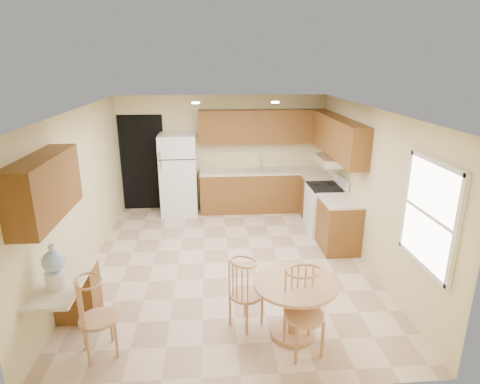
{
  "coord_description": "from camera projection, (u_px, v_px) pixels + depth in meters",
  "views": [
    {
      "loc": [
        -0.26,
        -5.95,
        3.16
      ],
      "look_at": [
        0.21,
        0.3,
        1.13
      ],
      "focal_mm": 30.0,
      "sensor_mm": 36.0,
      "label": 1
    }
  ],
  "objects": [
    {
      "name": "floor",
      "position": [
        229.0,
        262.0,
        6.64
      ],
      "size": [
        5.5,
        5.5,
        0.0
      ],
      "primitive_type": "plane",
      "color": "beige",
      "rests_on": "ground"
    },
    {
      "name": "ceiling",
      "position": [
        227.0,
        110.0,
        5.86
      ],
      "size": [
        4.5,
        5.5,
        0.02
      ],
      "primitive_type": "cube",
      "color": "white",
      "rests_on": "wall_back"
    },
    {
      "name": "wall_back",
      "position": [
        222.0,
        153.0,
        8.86
      ],
      "size": [
        4.5,
        0.02,
        2.5
      ],
      "primitive_type": "cube",
      "color": "beige",
      "rests_on": "floor"
    },
    {
      "name": "wall_front",
      "position": [
        242.0,
        283.0,
        3.64
      ],
      "size": [
        4.5,
        0.02,
        2.5
      ],
      "primitive_type": "cube",
      "color": "beige",
      "rests_on": "floor"
    },
    {
      "name": "wall_left",
      "position": [
        80.0,
        194.0,
        6.09
      ],
      "size": [
        0.02,
        5.5,
        2.5
      ],
      "primitive_type": "cube",
      "color": "beige",
      "rests_on": "floor"
    },
    {
      "name": "wall_right",
      "position": [
        368.0,
        187.0,
        6.41
      ],
      "size": [
        0.02,
        5.5,
        2.5
      ],
      "primitive_type": "cube",
      "color": "beige",
      "rests_on": "floor"
    },
    {
      "name": "doorway",
      "position": [
        143.0,
        163.0,
        8.78
      ],
      "size": [
        0.9,
        0.02,
        2.1
      ],
      "primitive_type": "cube",
      "color": "black",
      "rests_on": "floor"
    },
    {
      "name": "base_cab_back",
      "position": [
        263.0,
        191.0,
        8.89
      ],
      "size": [
        2.75,
        0.6,
        0.87
      ],
      "primitive_type": "cube",
      "color": "brown",
      "rests_on": "floor"
    },
    {
      "name": "counter_back",
      "position": [
        263.0,
        171.0,
        8.75
      ],
      "size": [
        2.75,
        0.63,
        0.04
      ],
      "primitive_type": "cube",
      "color": "beige",
      "rests_on": "base_cab_back"
    },
    {
      "name": "base_cab_right_a",
      "position": [
        317.0,
        199.0,
        8.4
      ],
      "size": [
        0.6,
        0.59,
        0.87
      ],
      "primitive_type": "cube",
      "color": "brown",
      "rests_on": "floor"
    },
    {
      "name": "counter_right_a",
      "position": [
        318.0,
        178.0,
        8.26
      ],
      "size": [
        0.63,
        0.59,
        0.04
      ],
      "primitive_type": "cube",
      "color": "beige",
      "rests_on": "base_cab_right_a"
    },
    {
      "name": "base_cab_right_b",
      "position": [
        339.0,
        225.0,
        7.02
      ],
      "size": [
        0.6,
        0.8,
        0.87
      ],
      "primitive_type": "cube",
      "color": "brown",
      "rests_on": "floor"
    },
    {
      "name": "counter_right_b",
      "position": [
        341.0,
        201.0,
        6.88
      ],
      "size": [
        0.63,
        0.8,
        0.04
      ],
      "primitive_type": "cube",
      "color": "beige",
      "rests_on": "base_cab_right_b"
    },
    {
      "name": "upper_cab_back",
      "position": [
        263.0,
        126.0,
        8.58
      ],
      "size": [
        2.75,
        0.33,
        0.7
      ],
      "primitive_type": "cube",
      "color": "brown",
      "rests_on": "wall_back"
    },
    {
      "name": "upper_cab_right",
      "position": [
        338.0,
        137.0,
        7.36
      ],
      "size": [
        0.33,
        2.42,
        0.7
      ],
      "primitive_type": "cube",
      "color": "brown",
      "rests_on": "wall_right"
    },
    {
      "name": "upper_cab_left",
      "position": [
        45.0,
        188.0,
        4.4
      ],
      "size": [
        0.33,
        1.4,
        0.7
      ],
      "primitive_type": "cube",
      "color": "brown",
      "rests_on": "wall_left"
    },
    {
      "name": "sink",
      "position": [
        262.0,
        170.0,
        8.74
      ],
      "size": [
        0.78,
        0.44,
        0.01
      ],
      "primitive_type": "cube",
      "color": "silver",
      "rests_on": "counter_back"
    },
    {
      "name": "range_hood",
      "position": [
        332.0,
        160.0,
        7.46
      ],
      "size": [
        0.5,
        0.76,
        0.14
      ],
      "primitive_type": "cube",
      "color": "silver",
      "rests_on": "upper_cab_right"
    },
    {
      "name": "desk_pedestal",
      "position": [
        78.0,
        292.0,
        5.13
      ],
      "size": [
        0.48,
        0.42,
        0.72
      ],
      "primitive_type": "cube",
      "color": "brown",
      "rests_on": "floor"
    },
    {
      "name": "desk_top",
      "position": [
        63.0,
        280.0,
        4.65
      ],
      "size": [
        0.5,
        1.2,
        0.04
      ],
      "primitive_type": "cube",
      "color": "beige",
      "rests_on": "desk_pedestal"
    },
    {
      "name": "window",
      "position": [
        430.0,
        215.0,
        4.58
      ],
      "size": [
        0.06,
        1.12,
        1.3
      ],
      "color": "white",
      "rests_on": "wall_right"
    },
    {
      "name": "can_light_a",
      "position": [
        196.0,
        103.0,
        6.97
      ],
      "size": [
        0.14,
        0.14,
        0.02
      ],
      "primitive_type": "cylinder",
      "color": "white",
      "rests_on": "ceiling"
    },
    {
      "name": "can_light_b",
      "position": [
        275.0,
        102.0,
        7.07
      ],
      "size": [
        0.14,
        0.14,
        0.02
      ],
      "primitive_type": "cylinder",
      "color": "white",
      "rests_on": "ceiling"
    },
    {
      "name": "refrigerator",
      "position": [
        179.0,
        174.0,
        8.58
      ],
      "size": [
        0.77,
        0.74,
        1.74
      ],
      "color": "white",
      "rests_on": "floor"
    },
    {
      "name": "stove",
      "position": [
        325.0,
        208.0,
        7.75
      ],
      "size": [
        0.65,
        0.76,
        1.09
      ],
      "color": "white",
      "rests_on": "floor"
    },
    {
      "name": "dining_table",
      "position": [
        294.0,
        301.0,
        4.73
      ],
      "size": [
        0.99,
        0.99,
        0.73
      ],
      "rotation": [
        0.0,
        0.0,
        0.04
      ],
      "color": "tan",
      "rests_on": "floor"
    },
    {
      "name": "chair_table_a",
      "position": [
        247.0,
        290.0,
        4.83
      ],
      "size": [
        0.4,
        0.49,
        0.9
      ],
      "rotation": [
        0.0,
        0.0,
        -0.82
      ],
      "color": "tan",
      "rests_on": "floor"
    },
    {
      "name": "chair_table_b",
      "position": [
        307.0,
        310.0,
        4.32
      ],
      "size": [
        0.44,
        0.47,
        1.0
      ],
      "rotation": [
        0.0,
        0.0,
        3.38
      ],
      "color": "tan",
      "rests_on": "floor"
    },
    {
      "name": "chair_desk",
      "position": [
        94.0,
        314.0,
        4.32
      ],
      "size": [
        0.42,
        0.54,
        0.94
      ],
      "rotation": [
        0.0,
        0.0,
        -1.16
      ],
      "color": "tan",
      "rests_on": "floor"
    },
    {
      "name": "water_crock",
      "position": [
        55.0,
        268.0,
        4.4
      ],
      "size": [
        0.25,
        0.25,
        0.51
      ],
      "color": "white",
      "rests_on": "desk_top"
    }
  ]
}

